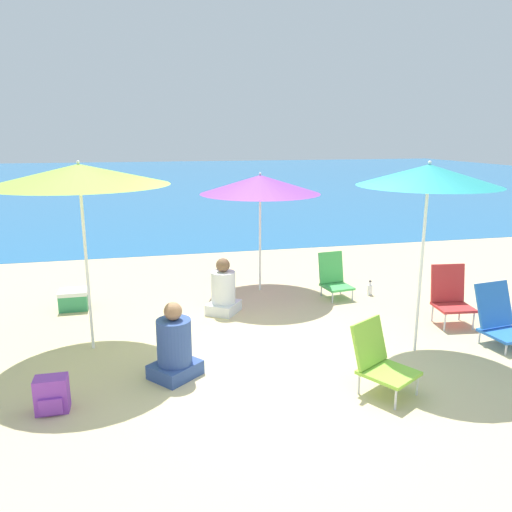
# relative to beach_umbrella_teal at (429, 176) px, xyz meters

# --- Properties ---
(ground_plane) EXTENTS (60.00, 60.00, 0.00)m
(ground_plane) POSITION_rel_beach_umbrella_teal_xyz_m (-1.72, -0.06, -2.15)
(ground_plane) COLOR #D1BA89
(sea_water) EXTENTS (60.00, 40.00, 0.01)m
(sea_water) POSITION_rel_beach_umbrella_teal_xyz_m (-1.72, 25.77, -2.15)
(sea_water) COLOR #23669E
(sea_water) RESTS_ON ground
(beach_umbrella_teal) EXTENTS (1.63, 1.63, 2.32)m
(beach_umbrella_teal) POSITION_rel_beach_umbrella_teal_xyz_m (0.00, 0.00, 0.00)
(beach_umbrella_teal) COLOR white
(beach_umbrella_teal) RESTS_ON ground
(beach_umbrella_lime) EXTENTS (2.08, 2.08, 2.32)m
(beach_umbrella_lime) POSITION_rel_beach_umbrella_teal_xyz_m (-3.89, 0.97, 0.00)
(beach_umbrella_lime) COLOR white
(beach_umbrella_lime) RESTS_ON ground
(beach_umbrella_purple) EXTENTS (1.99, 1.99, 2.00)m
(beach_umbrella_purple) POSITION_rel_beach_umbrella_teal_xyz_m (-1.29, 2.84, -0.34)
(beach_umbrella_purple) COLOR white
(beach_umbrella_purple) RESTS_ON ground
(beach_chair_green) EXTENTS (0.49, 0.56, 0.73)m
(beach_chair_green) POSITION_rel_beach_umbrella_teal_xyz_m (-0.19, 2.23, -1.81)
(beach_chair_green) COLOR silver
(beach_chair_green) RESTS_ON ground
(beach_chair_lime) EXTENTS (0.71, 0.75, 0.73)m
(beach_chair_lime) POSITION_rel_beach_umbrella_teal_xyz_m (-0.91, -0.81, -1.79)
(beach_chair_lime) COLOR silver
(beach_chair_lime) RESTS_ON ground
(beach_chair_red) EXTENTS (0.54, 0.54, 0.83)m
(beach_chair_red) POSITION_rel_beach_umbrella_teal_xyz_m (0.96, 0.75, -1.74)
(beach_chair_red) COLOR silver
(beach_chair_red) RESTS_ON ground
(beach_chair_blue) EXTENTS (0.59, 0.67, 0.76)m
(beach_chair_blue) POSITION_rel_beach_umbrella_teal_xyz_m (1.17, -0.02, -1.82)
(beach_chair_blue) COLOR silver
(beach_chair_blue) RESTS_ON ground
(person_seated_near) EXTENTS (0.65, 0.64, 0.86)m
(person_seated_near) POSITION_rel_beach_umbrella_teal_xyz_m (-2.94, -0.01, -1.81)
(person_seated_near) COLOR #334C8C
(person_seated_near) RESTS_ON ground
(person_seated_far) EXTENTS (0.60, 0.61, 0.84)m
(person_seated_far) POSITION_rel_beach_umbrella_teal_xyz_m (-2.08, 1.88, -1.82)
(person_seated_far) COLOR silver
(person_seated_far) RESTS_ON ground
(backpack_purple) EXTENTS (0.31, 0.22, 0.36)m
(backpack_purple) POSITION_rel_beach_umbrella_teal_xyz_m (-4.15, -0.47, -1.98)
(backpack_purple) COLOR purple
(backpack_purple) RESTS_ON ground
(water_bottle) EXTENTS (0.08, 0.08, 0.25)m
(water_bottle) POSITION_rel_beach_umbrella_teal_xyz_m (0.43, 2.16, -2.05)
(water_bottle) COLOR silver
(water_bottle) RESTS_ON ground
(cooler_box) EXTENTS (0.42, 0.37, 0.30)m
(cooler_box) POSITION_rel_beach_umbrella_teal_xyz_m (-4.29, 2.56, -2.00)
(cooler_box) COLOR #338C59
(cooler_box) RESTS_ON ground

